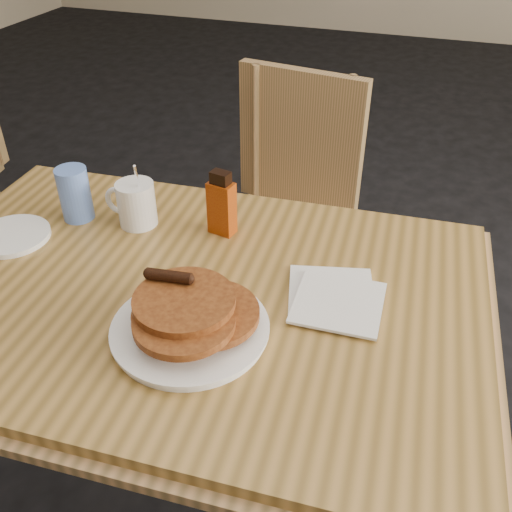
# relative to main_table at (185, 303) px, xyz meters

# --- Properties ---
(floor) EXTENTS (10.00, 10.00, 0.00)m
(floor) POSITION_rel_main_table_xyz_m (0.08, 0.06, -0.71)
(floor) COLOR black
(floor) RESTS_ON ground
(main_table) EXTENTS (1.26, 0.89, 0.75)m
(main_table) POSITION_rel_main_table_xyz_m (0.00, 0.00, 0.00)
(main_table) COLOR #AA7C3C
(main_table) RESTS_ON floor
(chair_main_far) EXTENTS (0.48, 0.48, 0.93)m
(chair_main_far) POSITION_rel_main_table_xyz_m (0.01, 0.76, -0.15)
(chair_main_far) COLOR tan
(chair_main_far) RESTS_ON floor
(pancake_plate) EXTENTS (0.28, 0.28, 0.10)m
(pancake_plate) POSITION_rel_main_table_xyz_m (0.07, -0.12, 0.07)
(pancake_plate) COLOR white
(pancake_plate) RESTS_ON main_table
(coffee_mug) EXTENTS (0.12, 0.09, 0.16)m
(coffee_mug) POSITION_rel_main_table_xyz_m (-0.20, 0.18, 0.10)
(coffee_mug) COLOR white
(coffee_mug) RESTS_ON main_table
(syrup_bottle) EXTENTS (0.06, 0.05, 0.15)m
(syrup_bottle) POSITION_rel_main_table_xyz_m (0.00, 0.21, 0.11)
(syrup_bottle) COLOR maroon
(syrup_bottle) RESTS_ON main_table
(napkin_stack) EXTENTS (0.21, 0.22, 0.01)m
(napkin_stack) POSITION_rel_main_table_xyz_m (0.29, 0.06, 0.05)
(napkin_stack) COLOR white
(napkin_stack) RESTS_ON main_table
(blue_tumbler) EXTENTS (0.09, 0.09, 0.13)m
(blue_tumbler) POSITION_rel_main_table_xyz_m (-0.34, 0.16, 0.11)
(blue_tumbler) COLOR #5F86DE
(blue_tumbler) RESTS_ON main_table
(side_saucer) EXTENTS (0.21, 0.21, 0.01)m
(side_saucer) POSITION_rel_main_table_xyz_m (-0.44, 0.03, 0.05)
(side_saucer) COLOR white
(side_saucer) RESTS_ON main_table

